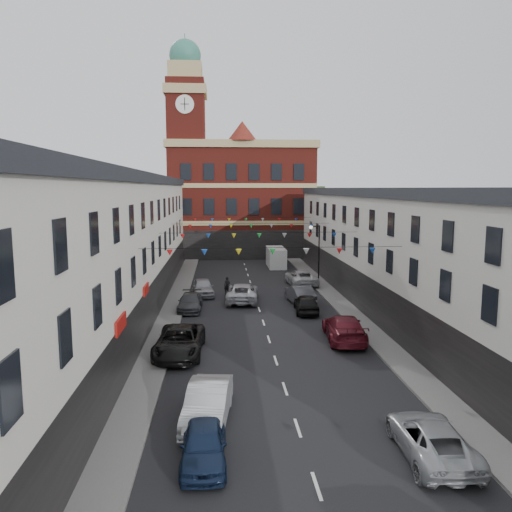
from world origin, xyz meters
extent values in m
plane|color=black|center=(0.00, 0.00, 0.00)|extent=(160.00, 160.00, 0.00)
cube|color=#605E5B|center=(-6.90, 2.00, 0.07)|extent=(1.80, 64.00, 0.15)
cube|color=#605E5B|center=(6.90, 2.00, 0.07)|extent=(1.80, 64.00, 0.15)
cube|color=silver|center=(-11.80, 1.00, 5.00)|extent=(8.00, 56.00, 10.00)
cube|color=black|center=(-11.80, 1.00, 10.35)|extent=(8.40, 56.00, 0.70)
cube|color=black|center=(-7.75, 1.00, 1.60)|extent=(0.12, 56.00, 3.20)
cube|color=beige|center=(11.80, 1.00, 4.50)|extent=(8.00, 56.00, 9.00)
cube|color=black|center=(11.80, 1.00, 9.35)|extent=(8.40, 56.00, 0.70)
cube|color=black|center=(7.75, 1.00, 1.60)|extent=(0.12, 56.00, 3.20)
cube|color=maroon|center=(0.00, 38.00, 7.50)|extent=(20.00, 12.00, 15.00)
cube|color=tan|center=(0.00, 38.00, 15.50)|extent=(20.60, 12.60, 1.00)
cone|color=maroon|center=(0.00, 33.00, 17.20)|extent=(4.00, 4.00, 2.60)
cube|color=maroon|center=(-7.50, 35.00, 12.00)|extent=(5.00, 5.00, 24.00)
cube|color=tan|center=(-7.50, 35.00, 22.50)|extent=(5.60, 5.60, 1.20)
cube|color=tan|center=(-7.50, 35.00, 24.60)|extent=(4.40, 4.40, 3.00)
sphere|color=#2F765D|center=(-7.50, 35.00, 27.20)|extent=(4.20, 4.20, 4.20)
cylinder|color=#2F765D|center=(-7.50, 35.00, 29.40)|extent=(0.12, 0.12, 1.20)
cylinder|color=white|center=(-7.50, 32.45, 20.50)|extent=(2.40, 0.12, 2.40)
cube|color=#2F5327|center=(-4.00, 62.00, 5.00)|extent=(40.00, 14.00, 10.00)
cylinder|color=black|center=(6.80, 14.00, 3.00)|extent=(0.14, 0.14, 6.00)
cylinder|color=black|center=(6.40, 14.00, 5.90)|extent=(0.90, 0.10, 0.10)
sphere|color=beige|center=(5.95, 14.00, 5.80)|extent=(0.36, 0.36, 0.36)
imported|color=#152442|center=(-3.73, -18.26, 0.68)|extent=(1.63, 4.01, 1.36)
imported|color=silver|center=(-3.65, -15.11, 0.80)|extent=(2.23, 4.99, 1.59)
imported|color=black|center=(-5.50, -6.58, 0.80)|extent=(2.92, 5.89, 1.61)
imported|color=#3A3C41|center=(-5.50, 4.13, 0.66)|extent=(1.93, 4.57, 1.32)
imported|color=#A0A1A8|center=(-4.67, 9.56, 0.77)|extent=(2.30, 4.70, 1.54)
imported|color=#9CA0A4|center=(4.48, -18.47, 0.68)|extent=(2.47, 5.01, 1.37)
imported|color=maroon|center=(4.77, -4.58, 0.82)|extent=(2.74, 5.83, 1.64)
imported|color=black|center=(3.60, 2.70, 0.74)|extent=(2.06, 4.44, 1.47)
imported|color=#43444A|center=(3.60, 5.95, 0.78)|extent=(2.18, 4.87, 1.55)
imported|color=silver|center=(4.97, 13.72, 0.78)|extent=(2.88, 5.77, 1.57)
imported|color=silver|center=(-1.21, 6.93, 0.79)|extent=(3.09, 5.88, 1.58)
cube|color=silver|center=(3.80, 25.64, 1.18)|extent=(2.07, 5.36, 2.37)
imported|color=black|center=(-2.48, 9.84, 0.82)|extent=(0.70, 0.58, 1.65)
camera|label=1|loc=(-3.07, -34.95, 9.68)|focal=35.00mm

